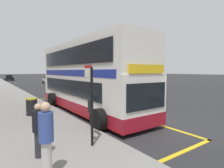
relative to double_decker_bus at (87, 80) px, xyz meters
name	(u,v)px	position (x,y,z in m)	size (l,w,h in m)	color
ground_plane	(35,84)	(2.46, 27.10, -2.06)	(260.00, 260.00, 0.00)	#28282B
double_decker_bus	(87,80)	(0.00, 0.00, 0.00)	(3.23, 10.69, 4.40)	white
bus_bay_markings	(88,111)	(0.01, -0.10, -2.06)	(3.10, 14.27, 0.01)	gold
bus_stop_sign	(91,98)	(-2.54, -5.22, -0.34)	(0.09, 0.51, 2.69)	black
parked_car_black_ahead	(9,78)	(-0.28, 46.20, -1.26)	(2.09, 4.20, 1.62)	black
parked_car_white_across	(50,80)	(5.37, 27.52, -1.26)	(2.09, 4.20, 1.62)	silver
pedestrian_waiting_near_sign	(39,128)	(-4.19, -5.12, -1.08)	(0.34, 0.34, 1.57)	#26262D
pedestrian_further_back	(46,137)	(-4.28, -6.28, -0.94)	(0.34, 0.34, 1.79)	#B7B2AD
litter_bin	(32,107)	(-3.33, 0.35, -1.44)	(0.62, 0.62, 0.97)	black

